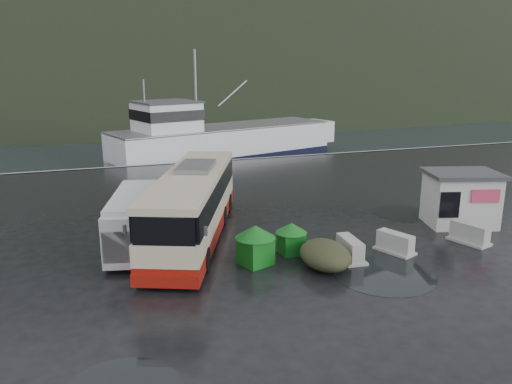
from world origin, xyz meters
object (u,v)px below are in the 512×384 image
object	(u,v)px
jersey_barrier_c	(469,242)
fishing_trawler	(225,146)
waste_bin_right	(291,253)
dome_tent	(325,267)
waste_bin_left	(255,264)
coach_bus	(194,237)
jersey_barrier_b	(394,252)
white_van	(139,248)
ticket_kiosk	(458,224)
jersey_barrier_a	(349,259)

from	to	relation	value
jersey_barrier_c	fishing_trawler	distance (m)	29.06
waste_bin_right	dome_tent	size ratio (longest dim) A/B	0.51
waste_bin_left	jersey_barrier_c	xyz separation A→B (m)	(9.65, -0.70, 0.00)
coach_bus	jersey_barrier_c	size ratio (longest dim) A/B	6.50
waste_bin_right	jersey_barrier_c	xyz separation A→B (m)	(7.89, -1.30, 0.00)
coach_bus	jersey_barrier_b	world-z (taller)	coach_bus
dome_tent	white_van	bearing A→B (deg)	145.92
jersey_barrier_b	waste_bin_right	bearing A→B (deg)	163.42
waste_bin_left	dome_tent	xyz separation A→B (m)	(2.42, -1.17, 0.00)
jersey_barrier_b	fishing_trawler	xyz separation A→B (m)	(0.50, 28.81, 0.00)
dome_tent	jersey_barrier_c	world-z (taller)	dome_tent
waste_bin_right	dome_tent	world-z (taller)	waste_bin_right
ticket_kiosk	dome_tent	bearing A→B (deg)	-146.14
coach_bus	waste_bin_right	bearing A→B (deg)	-21.61
waste_bin_right	ticket_kiosk	bearing A→B (deg)	5.78
coach_bus	jersey_barrier_a	size ratio (longest dim) A/B	6.59
waste_bin_left	jersey_barrier_c	distance (m)	9.67
waste_bin_left	fishing_trawler	bearing A→B (deg)	77.19
white_van	waste_bin_left	distance (m)	5.28
dome_tent	fishing_trawler	distance (m)	29.61
dome_tent	jersey_barrier_b	distance (m)	3.52
jersey_barrier_c	waste_bin_right	bearing A→B (deg)	170.62
jersey_barrier_b	waste_bin_left	bearing A→B (deg)	173.85
white_van	waste_bin_left	size ratio (longest dim) A/B	3.63
waste_bin_left	waste_bin_right	world-z (taller)	waste_bin_left
waste_bin_left	fishing_trawler	distance (m)	28.89
waste_bin_left	waste_bin_right	bearing A→B (deg)	18.91
dome_tent	jersey_barrier_a	xyz separation A→B (m)	(1.32, 0.44, 0.00)
jersey_barrier_a	jersey_barrier_b	distance (m)	2.17
coach_bus	waste_bin_left	bearing A→B (deg)	-45.00
white_van	dome_tent	distance (m)	7.93
jersey_barrier_a	jersey_barrier_b	bearing A→B (deg)	2.42
white_van	ticket_kiosk	distance (m)	15.19
coach_bus	jersey_barrier_b	distance (m)	8.74
fishing_trawler	dome_tent	bearing A→B (deg)	-114.94
waste_bin_left	jersey_barrier_b	size ratio (longest dim) A/B	0.96
white_van	waste_bin_right	distance (m)	6.48
coach_bus	jersey_barrier_b	size ratio (longest dim) A/B	6.87
jersey_barrier_c	waste_bin_left	bearing A→B (deg)	175.83
coach_bus	ticket_kiosk	size ratio (longest dim) A/B	3.38
ticket_kiosk	jersey_barrier_c	size ratio (longest dim) A/B	1.92
ticket_kiosk	fishing_trawler	bearing A→B (deg)	115.94
waste_bin_right	ticket_kiosk	distance (m)	9.24
white_van	coach_bus	bearing A→B (deg)	25.10
dome_tent	jersey_barrier_b	size ratio (longest dim) A/B	1.57
fishing_trawler	jersey_barrier_b	bearing A→B (deg)	-108.20
white_van	ticket_kiosk	size ratio (longest dim) A/B	1.71
white_van	fishing_trawler	size ratio (longest dim) A/B	0.22
waste_bin_left	jersey_barrier_a	bearing A→B (deg)	-11.01
jersey_barrier_b	jersey_barrier_c	distance (m)	3.74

